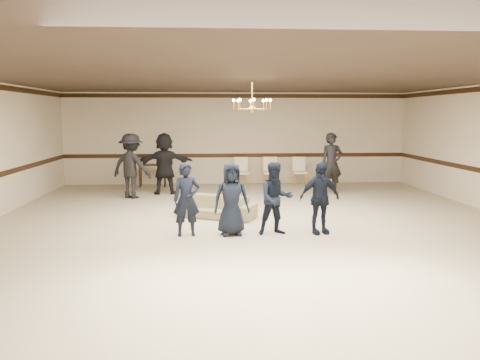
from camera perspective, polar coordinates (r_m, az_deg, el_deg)
The scene contains 16 objects.
room at distance 10.31m, azimuth 1.90°, elevation 3.03°, with size 12.01×14.01×3.21m.
chair_rail at distance 17.30m, azimuth -0.42°, elevation 2.89°, with size 12.00×0.02×0.14m, color black.
crown_molding at distance 17.25m, azimuth -0.42°, elevation 9.79°, with size 12.00×0.02×0.14m, color black.
chandelier at distance 11.28m, azimuth 1.41°, elevation 9.91°, with size 0.94×0.94×0.89m, color gold, non-canonical shape.
boy_a at distance 9.85m, azimuth -6.25°, elevation -2.28°, with size 0.54×0.35×1.48m, color black.
boy_b at distance 9.85m, azimuth -1.01°, elevation -2.23°, with size 0.72×0.47×1.48m, color black.
boy_c at distance 9.93m, azimuth 4.19°, elevation -2.17°, with size 0.72×0.56×1.48m, color black.
boy_d at distance 10.10m, azimuth 9.25°, elevation -2.09°, with size 0.87×0.36×1.48m, color black.
settee at distance 11.58m, azimuth -2.63°, elevation -3.16°, with size 1.78×0.70×0.52m, color #736D4C.
adult_left at distance 14.56m, azimuth -12.56°, elevation 1.60°, with size 1.22×0.70×1.89m, color black.
adult_mid at distance 15.15m, azimuth -8.79°, elevation 1.91°, with size 1.75×0.56×1.89m, color black.
adult_right at distance 15.17m, azimuth 10.65°, elevation 1.88°, with size 0.69×0.45×1.89m, color black.
banquet_chair_left at distance 16.53m, azimuth 0.16°, elevation 0.88°, with size 0.47×0.47×0.98m, color #EBE4C5, non-canonical shape.
banquet_chair_mid at distance 16.63m, azimuth 3.60°, elevation 0.91°, with size 0.47×0.47×0.98m, color #EBE4C5, non-canonical shape.
banquet_chair_right at distance 16.79m, azimuth 6.99°, elevation 0.93°, with size 0.47×0.47×0.98m, color #EBE4C5, non-canonical shape.
console_table at distance 16.81m, azimuth -10.14°, elevation 0.53°, with size 0.92×0.39×0.78m, color black.
Camera 1 is at (-1.03, -10.22, 2.42)m, focal length 36.60 mm.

